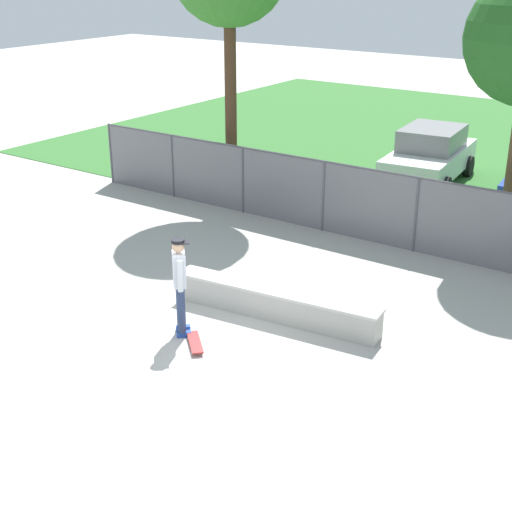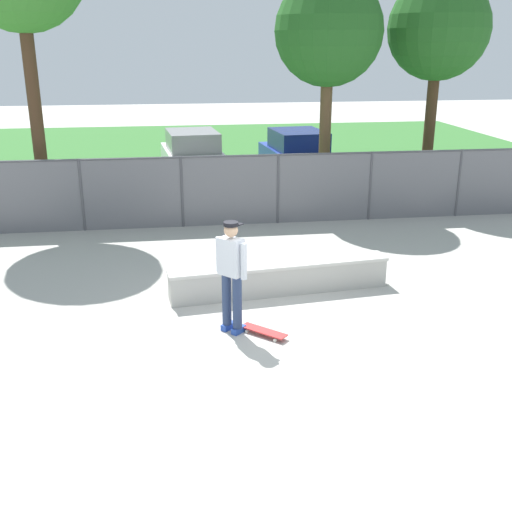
{
  "view_description": "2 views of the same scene",
  "coord_description": "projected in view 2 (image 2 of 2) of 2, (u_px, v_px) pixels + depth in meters",
  "views": [
    {
      "loc": [
        7.15,
        -8.65,
        6.35
      ],
      "look_at": [
        -0.03,
        1.69,
        1.14
      ],
      "focal_mm": 50.96,
      "sensor_mm": 36.0,
      "label": 1
    },
    {
      "loc": [
        -1.48,
        -8.74,
        4.4
      ],
      "look_at": [
        -0.06,
        1.24,
        0.89
      ],
      "focal_mm": 42.87,
      "sensor_mm": 36.0,
      "label": 2
    }
  ],
  "objects": [
    {
      "name": "ground_plane",
      "position": [
        271.0,
        333.0,
        9.81
      ],
      "size": [
        80.0,
        80.0,
        0.0
      ],
      "primitive_type": "plane",
      "color": "#ADAAA3"
    },
    {
      "name": "grass_strip",
      "position": [
        206.0,
        156.0,
        25.33
      ],
      "size": [
        29.06,
        20.0,
        0.02
      ],
      "primitive_type": "cube",
      "color": "#336B2D",
      "rests_on": "ground"
    },
    {
      "name": "concrete_ledge",
      "position": [
        280.0,
        278.0,
        11.33
      ],
      "size": [
        4.17,
        0.94,
        0.58
      ],
      "color": "#A8A59E",
      "rests_on": "ground"
    },
    {
      "name": "skateboarder",
      "position": [
        232.0,
        272.0,
        9.54
      ],
      "size": [
        0.45,
        0.46,
        1.84
      ],
      "color": "#2647A5",
      "rests_on": "ground"
    },
    {
      "name": "skateboard",
      "position": [
        264.0,
        331.0,
        9.72
      ],
      "size": [
        0.72,
        0.69,
        0.09
      ],
      "color": "red",
      "rests_on": "ground"
    },
    {
      "name": "chainlink_fence",
      "position": [
        230.0,
        187.0,
        15.39
      ],
      "size": [
        17.13,
        0.07,
        1.79
      ],
      "color": "#4C4C51",
      "rests_on": "ground"
    },
    {
      "name": "tree_near_right",
      "position": [
        329.0,
        33.0,
        16.04
      ],
      "size": [
        2.88,
        2.88,
        6.16
      ],
      "color": "brown",
      "rests_on": "ground"
    },
    {
      "name": "tree_mid",
      "position": [
        438.0,
        30.0,
        17.02
      ],
      "size": [
        2.84,
        2.84,
        6.22
      ],
      "color": "#47301E",
      "rests_on": "ground"
    },
    {
      "name": "car_white",
      "position": [
        193.0,
        156.0,
        20.44
      ],
      "size": [
        2.32,
        4.35,
        1.66
      ],
      "color": "silver",
      "rests_on": "ground"
    },
    {
      "name": "car_blue",
      "position": [
        299.0,
        155.0,
        20.58
      ],
      "size": [
        2.32,
        4.35,
        1.66
      ],
      "color": "#233D9E",
      "rests_on": "ground"
    }
  ]
}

